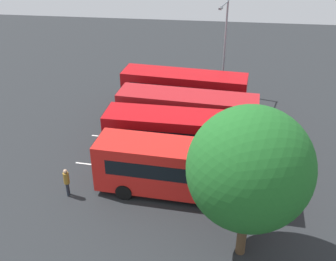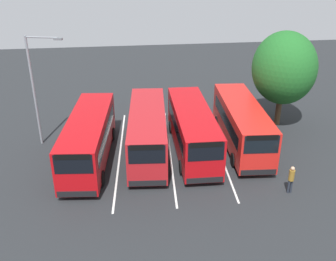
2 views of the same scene
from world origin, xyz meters
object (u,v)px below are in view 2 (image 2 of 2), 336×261
Objects in this scene: bus_center_right at (192,129)px; street_lamp at (36,85)px; bus_far_left at (89,138)px; pedestrian at (291,177)px; bus_far_right at (242,123)px; depot_tree at (284,68)px; bus_center_left at (148,131)px.

street_lamp reaches higher than bus_center_right.
bus_far_left is 12.74m from pedestrian.
bus_center_right is 3.64m from bus_far_right.
pedestrian is at bearing -14.90° from street_lamp.
bus_far_left is 5.30m from street_lamp.
bus_far_left and bus_center_right have the same top height.
bus_center_left is at bearing -72.16° from depot_tree.
street_lamp is at bearing -86.51° from depot_tree.
depot_tree is (-3.14, 4.06, 2.96)m from bus_far_right.
bus_center_left reaches higher than pedestrian.
bus_far_right is 5.61× the size of pedestrian.
bus_far_right is (-0.42, 3.62, 0.00)m from bus_center_right.
bus_far_left is at bearing -26.50° from street_lamp.
depot_tree is (-3.56, 7.67, 2.96)m from bus_center_right.
street_lamp reaches higher than pedestrian.
bus_center_right is at bearing 93.12° from bus_center_left.
street_lamp is (-2.46, -10.37, 2.80)m from bus_center_right.
depot_tree is (-3.46, 10.74, 2.96)m from bus_center_left.
bus_center_right reaches higher than pedestrian.
bus_far_right is at bearing 5.33° from pedestrian.
pedestrian is (5.80, 4.61, -0.66)m from bus_center_right.
pedestrian is at bearing -18.13° from depot_tree.
street_lamp reaches higher than bus_far_right.
bus_far_left is 15.45m from depot_tree.
pedestrian is at bearing 13.33° from bus_far_right.
bus_far_right is at bearing 98.34° from bus_center_right.
depot_tree reaches higher than bus_far_right.
bus_far_left and bus_center_left have the same top height.
bus_far_right is at bearing 97.78° from bus_center_left.
depot_tree is at bearing -21.85° from pedestrian.
pedestrian is (5.91, 7.67, -0.66)m from bus_center_left.
depot_tree reaches higher than bus_center_right.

